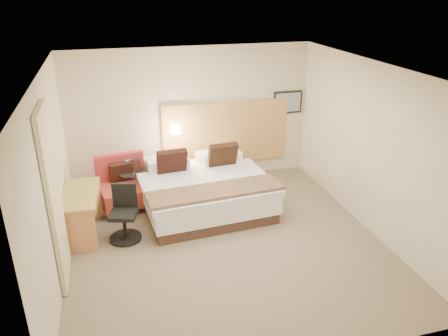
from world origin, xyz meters
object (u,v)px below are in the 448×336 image
object	(u,v)px
desk	(82,202)
desk_chair	(125,218)
side_table	(134,184)
lounge_chair	(124,187)
bed	(203,189)

from	to	relation	value
desk	desk_chair	world-z (taller)	desk_chair
side_table	desk	xyz separation A→B (m)	(-0.86, -0.97, 0.24)
lounge_chair	side_table	world-z (taller)	lounge_chair
side_table	desk_chair	distance (m)	1.28
bed	desk_chair	size ratio (longest dim) A/B	2.64
lounge_chair	desk_chair	distance (m)	1.12
bed	desk_chair	distance (m)	1.60
side_table	desk	distance (m)	1.32
lounge_chair	desk	bearing A→B (deg)	-129.44
desk_chair	bed	bearing A→B (deg)	26.85
desk	desk_chair	distance (m)	0.72
lounge_chair	desk_chair	world-z (taller)	lounge_chair
side_table	desk_chair	size ratio (longest dim) A/B	0.68
bed	lounge_chair	size ratio (longest dim) A/B	2.35
lounge_chair	desk_chair	bearing A→B (deg)	-93.16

